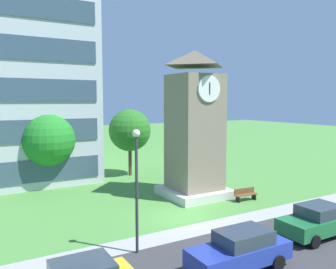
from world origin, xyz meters
The scene contains 10 objects.
ground_plane centered at (0.00, 0.00, 0.00)m, with size 160.00×160.00×0.00m, color #4C893D.
street_asphalt centered at (0.00, -6.57, 0.00)m, with size 120.00×7.20×0.01m, color #38383A.
kerb_strip centered at (0.00, -2.17, 0.00)m, with size 120.00×1.60×0.01m, color #9E9E99.
clock_tower centered at (3.43, 3.66, 4.86)m, with size 4.54×4.54×10.85m.
park_bench centered at (5.88, 0.73, 0.46)m, with size 1.83×0.61×0.88m.
street_lamp centered at (-4.53, -3.16, 3.64)m, with size 0.36×0.36×5.87m.
tree_near_tower centered at (-5.58, 11.44, 3.98)m, with size 4.24×4.24×6.11m.
tree_by_building centered at (2.18, 12.76, 4.36)m, with size 4.01×4.01×6.38m.
parked_car_blue centered at (-1.42, -6.84, 0.86)m, with size 4.60×1.96×1.69m.
parked_car_green centered at (4.54, -6.15, 0.86)m, with size 4.24×2.10×1.69m.
Camera 1 is at (-11.17, -17.52, 7.17)m, focal length 36.96 mm.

